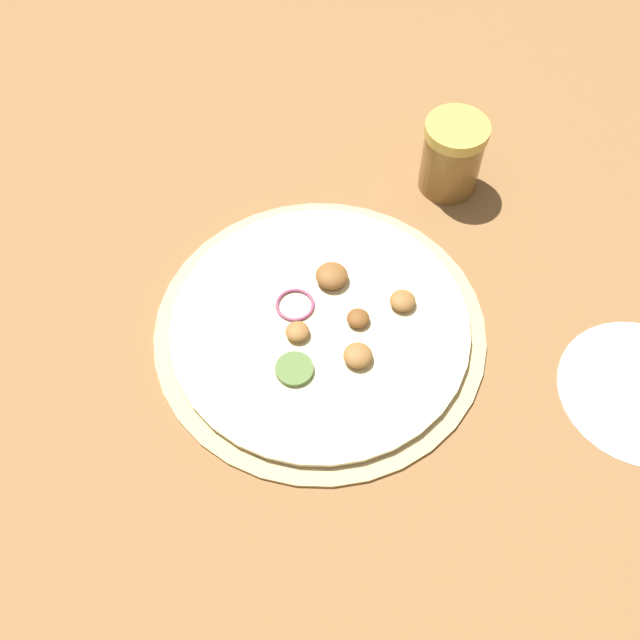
# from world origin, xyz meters

# --- Properties ---
(ground_plane) EXTENTS (3.00, 3.00, 0.00)m
(ground_plane) POSITION_xyz_m (0.00, 0.00, 0.00)
(ground_plane) COLOR olive
(pizza) EXTENTS (0.31, 0.31, 0.03)m
(pizza) POSITION_xyz_m (0.00, -0.00, 0.01)
(pizza) COLOR #D6B77A
(pizza) RESTS_ON ground_plane
(spice_jar) EXTENTS (0.06, 0.06, 0.08)m
(spice_jar) POSITION_xyz_m (0.18, -0.15, 0.04)
(spice_jar) COLOR olive
(spice_jar) RESTS_ON ground_plane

